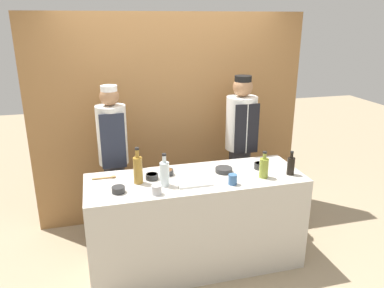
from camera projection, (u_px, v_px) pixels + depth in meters
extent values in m
plane|color=tan|center=(196.00, 262.00, 3.76)|extent=(14.00, 14.00, 0.00)
cube|color=olive|center=(171.00, 119.00, 4.42)|extent=(3.15, 0.18, 2.40)
cube|color=beige|center=(196.00, 221.00, 3.61)|extent=(2.02, 0.71, 0.93)
cylinder|color=#2D2D2D|center=(260.00, 166.00, 3.65)|extent=(0.11, 0.11, 0.06)
cylinder|color=red|center=(260.00, 164.00, 3.65)|extent=(0.09, 0.09, 0.02)
cylinder|color=#2D2D2D|center=(118.00, 190.00, 3.15)|extent=(0.11, 0.11, 0.05)
cylinder|color=orange|center=(118.00, 188.00, 3.15)|extent=(0.09, 0.09, 0.02)
cylinder|color=#2D2D2D|center=(152.00, 177.00, 3.42)|extent=(0.12, 0.12, 0.05)
cylinder|color=yellow|center=(152.00, 175.00, 3.41)|extent=(0.09, 0.09, 0.02)
cylinder|color=#2D2D2D|center=(224.00, 170.00, 3.58)|extent=(0.16, 0.16, 0.04)
cylinder|color=silver|center=(224.00, 168.00, 3.57)|extent=(0.13, 0.13, 0.01)
cylinder|color=#2D2D2D|center=(167.00, 172.00, 3.51)|extent=(0.12, 0.12, 0.05)
cylinder|color=brown|center=(167.00, 170.00, 3.51)|extent=(0.09, 0.09, 0.02)
cube|color=white|center=(194.00, 182.00, 3.35)|extent=(0.31, 0.23, 0.02)
cylinder|color=black|center=(291.00, 166.00, 3.50)|extent=(0.07, 0.07, 0.17)
cylinder|color=black|center=(292.00, 155.00, 3.47)|extent=(0.03, 0.03, 0.05)
cylinder|color=black|center=(292.00, 152.00, 3.46)|extent=(0.03, 0.03, 0.01)
cylinder|color=olive|center=(264.00, 168.00, 3.44)|extent=(0.08, 0.08, 0.18)
cylinder|color=olive|center=(265.00, 156.00, 3.40)|extent=(0.03, 0.03, 0.06)
cylinder|color=black|center=(265.00, 152.00, 3.39)|extent=(0.04, 0.04, 0.02)
cylinder|color=olive|center=(138.00, 170.00, 3.31)|extent=(0.08, 0.08, 0.24)
cylinder|color=olive|center=(137.00, 154.00, 3.26)|extent=(0.03, 0.03, 0.07)
cylinder|color=black|center=(137.00, 149.00, 3.25)|extent=(0.04, 0.04, 0.02)
cylinder|color=silver|center=(165.00, 174.00, 3.26)|extent=(0.08, 0.08, 0.21)
cylinder|color=silver|center=(164.00, 159.00, 3.22)|extent=(0.03, 0.03, 0.07)
cylinder|color=black|center=(164.00, 155.00, 3.21)|extent=(0.04, 0.04, 0.02)
cylinder|color=#B7B7BC|center=(157.00, 190.00, 3.12)|extent=(0.08, 0.08, 0.08)
cylinder|color=#386093|center=(233.00, 179.00, 3.31)|extent=(0.08, 0.08, 0.09)
cylinder|color=#B2844C|center=(102.00, 178.00, 3.42)|extent=(0.18, 0.02, 0.02)
ellipsoid|color=#B2844C|center=(113.00, 176.00, 3.45)|extent=(0.05, 0.04, 0.02)
cylinder|color=#28282D|center=(117.00, 201.00, 4.06)|extent=(0.22, 0.22, 0.89)
cylinder|color=silver|center=(112.00, 135.00, 3.82)|extent=(0.30, 0.30, 0.61)
cube|color=#232838|center=(113.00, 141.00, 3.70)|extent=(0.24, 0.02, 0.56)
sphere|color=#9E704C|center=(109.00, 96.00, 3.69)|extent=(0.19, 0.19, 0.19)
cylinder|color=white|center=(109.00, 89.00, 3.67)|extent=(0.16, 0.16, 0.07)
cylinder|color=#28282D|center=(238.00, 185.00, 4.40)|extent=(0.25, 0.25, 0.92)
cylinder|color=white|center=(241.00, 123.00, 4.16)|extent=(0.34, 0.34, 0.59)
cube|color=black|center=(247.00, 129.00, 4.02)|extent=(0.27, 0.02, 0.55)
sphere|color=#9E704C|center=(243.00, 87.00, 4.03)|extent=(0.22, 0.22, 0.22)
cylinder|color=black|center=(243.00, 79.00, 4.00)|extent=(0.18, 0.18, 0.08)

